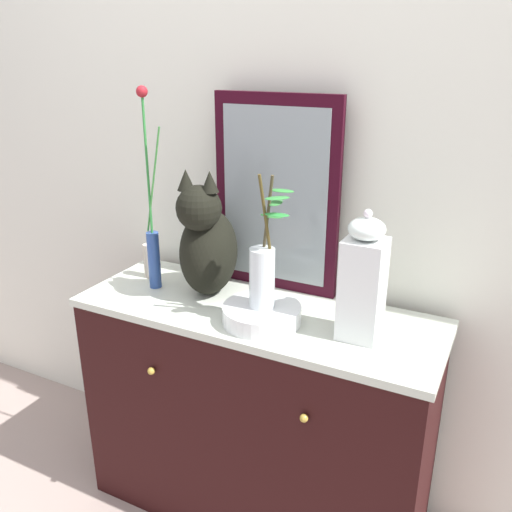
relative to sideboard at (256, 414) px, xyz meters
The scene contains 10 objects.
ground_plane 0.40m from the sideboard, 90.00° to the left, with size 6.00×6.00×0.00m, color #A28D84.
wall_back 0.94m from the sideboard, 90.00° to the left, with size 4.40×0.08×2.60m, color silver.
sideboard is the anchor object (origin of this frame).
mirror_leaning 0.75m from the sideboard, 97.16° to the left, with size 0.43×0.03×0.65m.
cat_sitting 0.61m from the sideboard, 169.45° to the left, with size 0.22×0.45×0.43m.
vase_slim_green 0.70m from the sideboard, behind, with size 0.08×0.04×0.67m.
bowl_porcelain 0.44m from the sideboard, 51.72° to the right, with size 0.24×0.24×0.05m, color white.
vase_glass_clear 0.57m from the sideboard, 49.86° to the right, with size 0.13×0.13×0.41m.
jar_lidded_porcelain 0.67m from the sideboard, ahead, with size 0.11×0.11×0.38m.
candle_pillar 0.66m from the sideboard, behind, with size 0.04×0.04×0.14m.
Camera 1 is at (0.69, -1.37, 1.56)m, focal length 37.79 mm.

